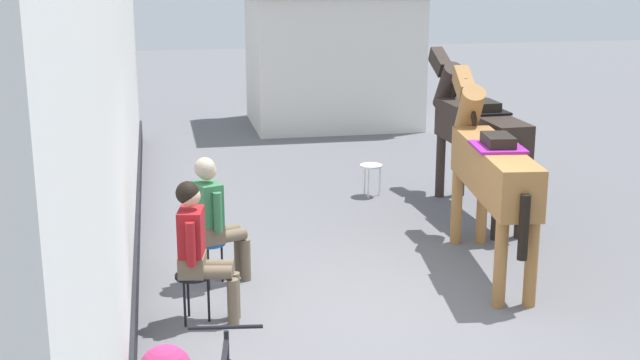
% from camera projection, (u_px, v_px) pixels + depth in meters
% --- Properties ---
extents(ground_plane, '(40.00, 40.00, 0.00)m').
position_uv_depth(ground_plane, '(324.00, 221.00, 11.42)').
color(ground_plane, slate).
extents(pub_facade_wall, '(0.34, 14.00, 3.40)m').
position_uv_depth(pub_facade_wall, '(113.00, 138.00, 9.14)').
color(pub_facade_wall, white).
rests_on(pub_facade_wall, ground_plane).
extents(distant_cottage, '(3.40, 2.60, 3.50)m').
position_uv_depth(distant_cottage, '(332.00, 34.00, 17.21)').
color(distant_cottage, silver).
rests_on(distant_cottage, ground_plane).
extents(seated_visitor_near, '(0.61, 0.48, 1.39)m').
position_uv_depth(seated_visitor_near, '(199.00, 245.00, 8.17)').
color(seated_visitor_near, black).
rests_on(seated_visitor_near, ground_plane).
extents(seated_visitor_far, '(0.61, 0.49, 1.39)m').
position_uv_depth(seated_visitor_far, '(214.00, 214.00, 9.11)').
color(seated_visitor_far, '#194C99').
rests_on(seated_visitor_far, ground_plane).
extents(saddled_horse_near, '(0.69, 2.99, 2.06)m').
position_uv_depth(saddled_horse_near, '(491.00, 167.00, 9.48)').
color(saddled_horse_near, '#9E6B38').
rests_on(saddled_horse_near, ground_plane).
extents(saddled_horse_far, '(0.53, 3.00, 2.06)m').
position_uv_depth(saddled_horse_far, '(476.00, 129.00, 11.47)').
color(saddled_horse_far, '#2D231E').
rests_on(saddled_horse_far, ground_plane).
extents(spare_stool_white, '(0.32, 0.32, 0.46)m').
position_uv_depth(spare_stool_white, '(371.00, 169.00, 12.47)').
color(spare_stool_white, white).
rests_on(spare_stool_white, ground_plane).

